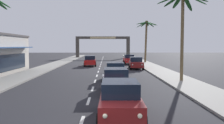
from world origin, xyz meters
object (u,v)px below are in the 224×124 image
sedan_parked_mid_kerb (136,63)px  palm_right_farthest (146,32)px  sedan_fifth_in_queue (115,71)px  town_gateway_arch (103,44)px  sedan_lead_at_stop_bar (120,100)px  sedan_third_in_queue (115,80)px  palm_right_second (182,11)px  sedan_oncoming_far (90,61)px  sedan_parked_nearest_kerb (129,59)px

sedan_parked_mid_kerb → palm_right_farthest: (3.46, 12.48, 5.01)m
sedan_fifth_in_queue → town_gateway_arch: size_ratio=0.30×
sedan_lead_at_stop_bar → palm_right_farthest: bearing=79.0°
sedan_third_in_queue → palm_right_second: size_ratio=0.55×
sedan_fifth_in_queue → sedan_oncoming_far: same height
sedan_fifth_in_queue → sedan_oncoming_far: (-3.49, 16.37, 0.00)m
palm_right_second → palm_right_farthest: (0.86, 24.98, -0.45)m
sedan_oncoming_far → town_gateway_arch: town_gateway_arch is taller
sedan_third_in_queue → sedan_oncoming_far: same height
palm_right_farthest → town_gateway_arch: palm_right_farthest is taller
sedan_third_in_queue → palm_right_second: palm_right_second is taller
sedan_third_in_queue → sedan_parked_nearest_kerb: bearing=82.8°
town_gateway_arch → sedan_parked_mid_kerb: bearing=-80.9°
sedan_fifth_in_queue → sedan_parked_nearest_kerb: 21.21m
sedan_oncoming_far → sedan_parked_nearest_kerb: bearing=34.3°
palm_right_second → sedan_fifth_in_queue: bearing=167.7°
sedan_parked_nearest_kerb → sedan_lead_at_stop_bar: bearing=-95.9°
palm_right_farthest → town_gateway_arch: size_ratio=0.55×
sedan_lead_at_stop_bar → palm_right_second: size_ratio=0.55×
sedan_lead_at_stop_bar → palm_right_second: (6.11, 10.94, 5.46)m
sedan_fifth_in_queue → town_gateway_arch: town_gateway_arch is taller
palm_right_second → palm_right_farthest: palm_right_second is taller
sedan_oncoming_far → palm_right_farthest: (10.26, 7.32, 5.01)m
sedan_third_in_queue → palm_right_farthest: size_ratio=0.56×
sedan_third_in_queue → sedan_fifth_in_queue: 6.12m
town_gateway_arch → sedan_fifth_in_queue: bearing=-87.5°
sedan_oncoming_far → palm_right_farthest: size_ratio=0.56×
sedan_lead_at_stop_bar → town_gateway_arch: size_ratio=0.30×
sedan_parked_nearest_kerb → sedan_parked_mid_kerb: 9.75m
sedan_parked_mid_kerb → palm_right_second: 13.89m
sedan_parked_mid_kerb → sedan_third_in_queue: bearing=-101.4°
palm_right_second → town_gateway_arch: palm_right_second is taller
sedan_lead_at_stop_bar → sedan_parked_nearest_kerb: bearing=84.1°
palm_right_second → sedan_oncoming_far: bearing=118.0°
sedan_parked_nearest_kerb → palm_right_second: size_ratio=0.55×
sedan_oncoming_far → palm_right_second: palm_right_second is taller
sedan_parked_nearest_kerb → town_gateway_arch: size_ratio=0.30×
sedan_fifth_in_queue → sedan_parked_mid_kerb: size_ratio=0.99×
sedan_third_in_queue → sedan_fifth_in_queue: (0.19, 6.12, 0.00)m
sedan_third_in_queue → sedan_parked_nearest_kerb: same height
sedan_third_in_queue → palm_right_farthest: 31.02m
palm_right_farthest → sedan_third_in_queue: bearing=-103.1°
palm_right_farthest → palm_right_second: bearing=-92.0°
sedan_third_in_queue → sedan_parked_nearest_kerb: size_ratio=1.00×
sedan_lead_at_stop_bar → sedan_parked_mid_kerb: same height
sedan_lead_at_stop_bar → sedan_parked_mid_kerb: 23.70m
sedan_parked_mid_kerb → sedan_lead_at_stop_bar: bearing=-98.5°
palm_right_second → sedan_parked_mid_kerb: bearing=101.8°
sedan_fifth_in_queue → town_gateway_arch: 43.70m
sedan_parked_nearest_kerb → town_gateway_arch: 23.35m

